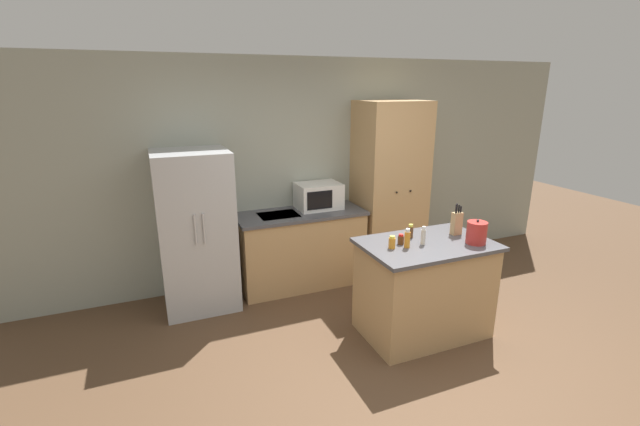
{
  "coord_description": "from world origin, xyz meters",
  "views": [
    {
      "loc": [
        -1.92,
        -2.41,
        2.29
      ],
      "look_at": [
        -0.34,
        1.4,
        1.05
      ],
      "focal_mm": 24.0,
      "sensor_mm": 36.0,
      "label": 1
    }
  ],
  "objects_px": {
    "refrigerator": "(196,231)",
    "spice_bottle_green_herb": "(392,243)",
    "microwave": "(318,196)",
    "knife_block": "(457,223)",
    "spice_bottle_pale_salt": "(410,231)",
    "spice_bottle_amber_oil": "(407,239)",
    "spice_bottle_tall_dark": "(401,240)",
    "kettle": "(477,233)",
    "pantry_cabinet": "(389,189)",
    "spice_bottle_short_red": "(423,236)"
  },
  "relations": [
    {
      "from": "kettle",
      "to": "spice_bottle_short_red",
      "type": "bearing_deg",
      "value": 161.1
    },
    {
      "from": "microwave",
      "to": "kettle",
      "type": "height_order",
      "value": "microwave"
    },
    {
      "from": "spice_bottle_short_red",
      "to": "knife_block",
      "type": "bearing_deg",
      "value": 13.07
    },
    {
      "from": "microwave",
      "to": "spice_bottle_short_red",
      "type": "bearing_deg",
      "value": -75.8
    },
    {
      "from": "spice_bottle_green_herb",
      "to": "spice_bottle_tall_dark",
      "type": "bearing_deg",
      "value": 23.91
    },
    {
      "from": "microwave",
      "to": "spice_bottle_pale_salt",
      "type": "height_order",
      "value": "microwave"
    },
    {
      "from": "knife_block",
      "to": "spice_bottle_tall_dark",
      "type": "bearing_deg",
      "value": -177.86
    },
    {
      "from": "refrigerator",
      "to": "spice_bottle_amber_oil",
      "type": "bearing_deg",
      "value": -40.6
    },
    {
      "from": "spice_bottle_tall_dark",
      "to": "kettle",
      "type": "distance_m",
      "value": 0.69
    },
    {
      "from": "spice_bottle_short_red",
      "to": "spice_bottle_amber_oil",
      "type": "relative_size",
      "value": 0.97
    },
    {
      "from": "spice_bottle_amber_oil",
      "to": "spice_bottle_pale_salt",
      "type": "relative_size",
      "value": 1.34
    },
    {
      "from": "knife_block",
      "to": "kettle",
      "type": "height_order",
      "value": "knife_block"
    },
    {
      "from": "knife_block",
      "to": "spice_bottle_short_red",
      "type": "xyz_separation_m",
      "value": [
        -0.45,
        -0.1,
        -0.04
      ]
    },
    {
      "from": "spice_bottle_green_herb",
      "to": "pantry_cabinet",
      "type": "bearing_deg",
      "value": 59.72
    },
    {
      "from": "microwave",
      "to": "spice_bottle_pale_salt",
      "type": "distance_m",
      "value": 1.39
    },
    {
      "from": "microwave",
      "to": "spice_bottle_short_red",
      "type": "distance_m",
      "value": 1.58
    },
    {
      "from": "spice_bottle_tall_dark",
      "to": "spice_bottle_amber_oil",
      "type": "bearing_deg",
      "value": -86.64
    },
    {
      "from": "refrigerator",
      "to": "pantry_cabinet",
      "type": "bearing_deg",
      "value": 0.89
    },
    {
      "from": "spice_bottle_short_red",
      "to": "spice_bottle_pale_salt",
      "type": "xyz_separation_m",
      "value": [
        -0.0,
        0.19,
        -0.02
      ]
    },
    {
      "from": "pantry_cabinet",
      "to": "spice_bottle_tall_dark",
      "type": "bearing_deg",
      "value": -117.15
    },
    {
      "from": "spice_bottle_short_red",
      "to": "spice_bottle_pale_salt",
      "type": "relative_size",
      "value": 1.29
    },
    {
      "from": "spice_bottle_green_herb",
      "to": "refrigerator",
      "type": "bearing_deg",
      "value": 137.65
    },
    {
      "from": "spice_bottle_amber_oil",
      "to": "knife_block",
      "type": "bearing_deg",
      "value": 10.38
    },
    {
      "from": "microwave",
      "to": "refrigerator",
      "type": "bearing_deg",
      "value": -174.62
    },
    {
      "from": "spice_bottle_short_red",
      "to": "microwave",
      "type": "bearing_deg",
      "value": 104.2
    },
    {
      "from": "pantry_cabinet",
      "to": "spice_bottle_pale_salt",
      "type": "distance_m",
      "value": 1.34
    },
    {
      "from": "spice_bottle_tall_dark",
      "to": "knife_block",
      "type": "bearing_deg",
      "value": 2.14
    },
    {
      "from": "pantry_cabinet",
      "to": "microwave",
      "type": "relative_size",
      "value": 4.17
    },
    {
      "from": "spice_bottle_short_red",
      "to": "spice_bottle_green_herb",
      "type": "bearing_deg",
      "value": 175.61
    },
    {
      "from": "spice_bottle_pale_salt",
      "to": "kettle",
      "type": "xyz_separation_m",
      "value": [
        0.46,
        -0.35,
        0.04
      ]
    },
    {
      "from": "refrigerator",
      "to": "pantry_cabinet",
      "type": "height_order",
      "value": "pantry_cabinet"
    },
    {
      "from": "pantry_cabinet",
      "to": "microwave",
      "type": "height_order",
      "value": "pantry_cabinet"
    },
    {
      "from": "kettle",
      "to": "spice_bottle_amber_oil",
      "type": "bearing_deg",
      "value": 166.93
    },
    {
      "from": "spice_bottle_short_red",
      "to": "kettle",
      "type": "xyz_separation_m",
      "value": [
        0.46,
        -0.16,
        0.02
      ]
    },
    {
      "from": "spice_bottle_tall_dark",
      "to": "kettle",
      "type": "relative_size",
      "value": 0.41
    },
    {
      "from": "spice_bottle_tall_dark",
      "to": "kettle",
      "type": "bearing_deg",
      "value": -20.44
    },
    {
      "from": "spice_bottle_tall_dark",
      "to": "spice_bottle_pale_salt",
      "type": "xyz_separation_m",
      "value": [
        0.18,
        0.11,
        0.02
      ]
    },
    {
      "from": "pantry_cabinet",
      "to": "spice_bottle_pale_salt",
      "type": "height_order",
      "value": "pantry_cabinet"
    },
    {
      "from": "microwave",
      "to": "spice_bottle_tall_dark",
      "type": "bearing_deg",
      "value": -81.88
    },
    {
      "from": "refrigerator",
      "to": "knife_block",
      "type": "distance_m",
      "value": 2.62
    },
    {
      "from": "pantry_cabinet",
      "to": "microwave",
      "type": "distance_m",
      "value": 0.91
    },
    {
      "from": "refrigerator",
      "to": "spice_bottle_green_herb",
      "type": "bearing_deg",
      "value": -42.35
    },
    {
      "from": "microwave",
      "to": "knife_block",
      "type": "bearing_deg",
      "value": -59.52
    },
    {
      "from": "knife_block",
      "to": "spice_bottle_tall_dark",
      "type": "xyz_separation_m",
      "value": [
        -0.63,
        -0.02,
        -0.07
      ]
    },
    {
      "from": "refrigerator",
      "to": "spice_bottle_pale_salt",
      "type": "relative_size",
      "value": 12.81
    },
    {
      "from": "pantry_cabinet",
      "to": "microwave",
      "type": "bearing_deg",
      "value": 173.75
    },
    {
      "from": "refrigerator",
      "to": "pantry_cabinet",
      "type": "relative_size",
      "value": 0.79
    },
    {
      "from": "microwave",
      "to": "spice_bottle_green_herb",
      "type": "distance_m",
      "value": 1.51
    },
    {
      "from": "spice_bottle_amber_oil",
      "to": "kettle",
      "type": "relative_size",
      "value": 0.77
    },
    {
      "from": "refrigerator",
      "to": "spice_bottle_green_herb",
      "type": "distance_m",
      "value": 2.04
    }
  ]
}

